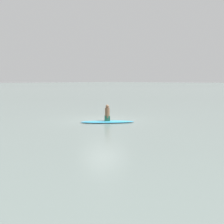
% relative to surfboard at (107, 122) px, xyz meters
% --- Properties ---
extents(ground_plane, '(400.00, 400.00, 0.00)m').
position_rel_surfboard_xyz_m(ground_plane, '(0.89, -0.53, -0.06)').
color(ground_plane, slate).
extents(surfboard, '(2.56, 2.77, 0.11)m').
position_rel_surfboard_xyz_m(surfboard, '(0.00, 0.00, 0.00)').
color(surfboard, '#339EC6').
rests_on(surfboard, ground).
extents(person_paddler, '(0.38, 0.39, 0.91)m').
position_rel_surfboard_xyz_m(person_paddler, '(0.00, 0.00, 0.47)').
color(person_paddler, '#26664C').
rests_on(person_paddler, surfboard).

